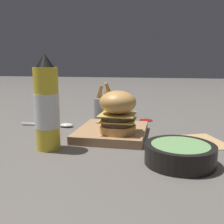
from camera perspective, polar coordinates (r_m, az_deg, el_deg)
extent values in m
plane|color=#5B5651|center=(0.79, 3.96, -5.39)|extent=(6.00, 6.00, 0.00)
cube|color=#A37A51|center=(0.79, 0.00, -4.40)|extent=(0.23, 0.20, 0.02)
cylinder|color=tan|center=(0.74, 1.24, -3.66)|extent=(0.10, 0.10, 0.02)
cylinder|color=#4C3323|center=(0.74, 1.25, -2.34)|extent=(0.09, 0.09, 0.01)
cube|color=#EAC656|center=(0.73, 1.25, -1.73)|extent=(0.10, 0.10, 0.00)
cylinder|color=#4C3323|center=(0.73, 1.25, -1.12)|extent=(0.09, 0.09, 0.01)
cube|color=#EAC656|center=(0.73, 1.25, -0.50)|extent=(0.10, 0.10, 0.00)
ellipsoid|color=tan|center=(0.73, 1.27, 2.12)|extent=(0.10, 0.10, 0.06)
cylinder|color=yellow|center=(0.68, -13.98, 0.62)|extent=(0.06, 0.06, 0.21)
cylinder|color=silver|center=(0.68, -13.96, 0.28)|extent=(0.06, 0.06, 0.09)
cone|color=black|center=(0.67, -14.46, 10.85)|extent=(0.05, 0.05, 0.03)
cylinder|color=slate|center=(1.02, -1.28, 0.73)|extent=(0.09, 0.09, 0.08)
cube|color=gold|center=(1.02, -0.37, 3.94)|extent=(0.04, 0.04, 0.09)
cube|color=gold|center=(1.02, -2.56, 3.24)|extent=(0.03, 0.01, 0.07)
cube|color=gold|center=(0.99, -1.61, 2.87)|extent=(0.02, 0.02, 0.07)
cube|color=gold|center=(1.01, -0.97, 3.15)|extent=(0.03, 0.01, 0.07)
cube|color=gold|center=(1.01, -2.93, 3.54)|extent=(0.01, 0.04, 0.08)
cylinder|color=black|center=(0.60, 14.55, -8.84)|extent=(0.15, 0.15, 0.04)
cylinder|color=#669356|center=(0.59, 14.64, -7.10)|extent=(0.13, 0.13, 0.01)
cylinder|color=silver|center=(0.95, -15.26, -2.57)|extent=(0.01, 0.14, 0.01)
ellipsoid|color=silver|center=(0.91, -9.86, -2.83)|extent=(0.04, 0.05, 0.01)
cylinder|color=#9E140F|center=(1.01, 7.41, -1.75)|extent=(0.05, 0.05, 0.00)
cube|color=tan|center=(0.77, 17.82, -6.20)|extent=(0.19, 0.19, 0.00)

